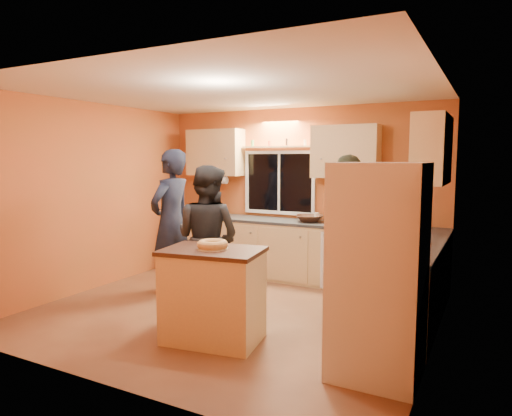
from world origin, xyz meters
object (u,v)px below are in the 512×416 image
Objects in this scene: refrigerator at (378,271)px; person_center at (207,238)px; person_right at (346,238)px; island at (213,294)px; person_left at (171,222)px.

person_center is at bearing 160.67° from refrigerator.
person_center is at bearing 98.78° from person_right.
island is 0.54× the size of person_left.
refrigerator is 3.26m from person_left.
person_right is (1.00, 1.20, 0.46)m from island.
person_right is (1.60, 0.40, 0.06)m from person_center.
person_left reaches higher than person_right.
island is at bearing 53.49° from person_left.
island is 0.60× the size of person_center.
island is (-1.62, -0.02, -0.42)m from refrigerator.
island is 1.63m from person_right.
refrigerator is 1.03× the size of person_center.
island is at bearing -179.19° from refrigerator.
person_left is at bearing 85.63° from person_right.
refrigerator is 0.96× the size of person_right.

